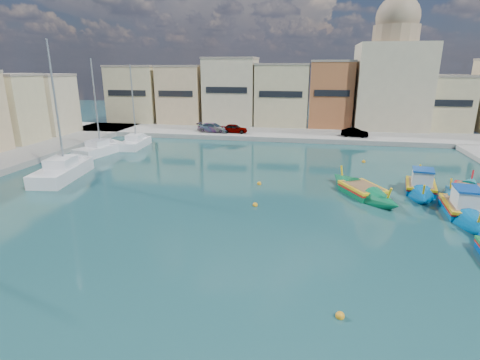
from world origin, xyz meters
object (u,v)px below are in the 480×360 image
(luzzu_blue_cabin, at_px, (420,187))
(luzzu_cyan_mid, at_px, (466,193))
(yacht_north, at_px, (140,141))
(yacht_midnorth, at_px, (109,148))
(luzzu_green, at_px, (362,191))
(yacht_mid, at_px, (74,167))
(church_block, at_px, (391,74))
(luzzu_turquoise_cabin, at_px, (462,209))

(luzzu_blue_cabin, relative_size, luzzu_cyan_mid, 1.06)
(yacht_north, relative_size, yacht_midnorth, 0.94)
(luzzu_green, height_order, yacht_midnorth, yacht_midnorth)
(yacht_north, height_order, yacht_mid, yacht_mid)
(church_block, relative_size, luzzu_turquoise_cabin, 2.00)
(yacht_north, bearing_deg, church_block, 27.59)
(luzzu_turquoise_cabin, distance_m, luzzu_green, 6.66)
(church_block, xyz_separation_m, yacht_mid, (-32.56, -29.86, -7.92))
(luzzu_blue_cabin, height_order, luzzu_green, luzzu_blue_cabin)
(luzzu_cyan_mid, distance_m, yacht_mid, 33.40)
(yacht_mid, bearing_deg, luzzu_blue_cabin, -0.00)
(luzzu_blue_cabin, height_order, yacht_mid, yacht_mid)
(luzzu_cyan_mid, xyz_separation_m, yacht_mid, (-33.40, 0.39, 0.24))
(luzzu_green, bearing_deg, luzzu_blue_cabin, 20.58)
(luzzu_blue_cabin, distance_m, yacht_midnorth, 32.74)
(church_block, xyz_separation_m, luzzu_turquoise_cabin, (-0.79, -34.27, -8.04))
(church_block, relative_size, luzzu_cyan_mid, 2.34)
(yacht_mid, bearing_deg, yacht_north, 88.04)
(luzzu_turquoise_cabin, distance_m, yacht_north, 35.88)
(luzzu_cyan_mid, xyz_separation_m, yacht_north, (-32.95, 13.47, 0.16))
(luzzu_green, distance_m, yacht_north, 29.26)
(luzzu_green, relative_size, yacht_north, 0.82)
(luzzu_cyan_mid, height_order, luzzu_green, luzzu_green)
(yacht_north, relative_size, yacht_mid, 0.83)
(yacht_midnorth, bearing_deg, yacht_mid, -81.13)
(luzzu_turquoise_cabin, bearing_deg, yacht_north, 150.82)
(luzzu_cyan_mid, bearing_deg, yacht_north, 157.76)
(yacht_north, distance_m, yacht_midnorth, 4.85)
(luzzu_turquoise_cabin, bearing_deg, yacht_mid, 172.10)
(luzzu_blue_cabin, relative_size, yacht_mid, 0.69)
(luzzu_turquoise_cabin, relative_size, luzzu_cyan_mid, 1.17)
(yacht_midnorth, height_order, yacht_mid, yacht_mid)
(luzzu_cyan_mid, relative_size, luzzu_green, 0.96)
(luzzu_turquoise_cabin, relative_size, yacht_mid, 0.76)
(church_block, height_order, yacht_mid, church_block)
(luzzu_cyan_mid, relative_size, yacht_midnorth, 0.74)
(luzzu_cyan_mid, bearing_deg, church_block, 91.59)
(yacht_mid, bearing_deg, church_block, 42.53)
(yacht_north, xyz_separation_m, yacht_mid, (-0.45, -13.08, 0.08))
(yacht_midnorth, bearing_deg, church_block, 32.13)
(luzzu_green, xyz_separation_m, yacht_north, (-25.23, 14.80, 0.12))
(luzzu_blue_cabin, bearing_deg, yacht_north, 156.30)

